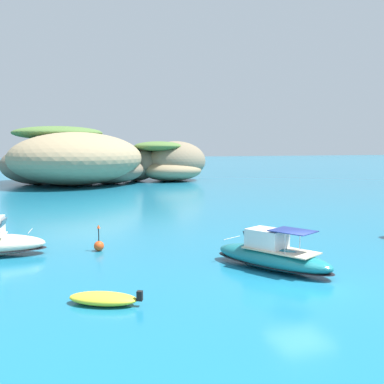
{
  "coord_description": "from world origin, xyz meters",
  "views": [
    {
      "loc": [
        -10.3,
        -16.42,
        5.88
      ],
      "look_at": [
        -0.87,
        12.01,
        2.78
      ],
      "focal_mm": 42.8,
      "sensor_mm": 36.0,
      "label": 1
    }
  ],
  "objects_px": {
    "motorboat_teal": "(272,256)",
    "islet_large": "(71,159)",
    "channel_buoy": "(99,245)",
    "islet_small": "(166,163)",
    "dinghy_tender": "(103,298)"
  },
  "relations": [
    {
      "from": "islet_large",
      "to": "channel_buoy",
      "type": "relative_size",
      "value": 19.19
    },
    {
      "from": "islet_small",
      "to": "islet_large",
      "type": "bearing_deg",
      "value": -172.76
    },
    {
      "from": "islet_small",
      "to": "dinghy_tender",
      "type": "relative_size",
      "value": 6.67
    },
    {
      "from": "islet_large",
      "to": "islet_small",
      "type": "distance_m",
      "value": 15.36
    },
    {
      "from": "motorboat_teal",
      "to": "islet_large",
      "type": "bearing_deg",
      "value": 96.42
    },
    {
      "from": "motorboat_teal",
      "to": "dinghy_tender",
      "type": "xyz_separation_m",
      "value": [
        -8.24,
        -2.41,
        -0.41
      ]
    },
    {
      "from": "islet_small",
      "to": "motorboat_teal",
      "type": "xyz_separation_m",
      "value": [
        -9.37,
        -53.9,
        -2.22
      ]
    },
    {
      "from": "dinghy_tender",
      "to": "channel_buoy",
      "type": "distance_m",
      "value": 8.76
    },
    {
      "from": "dinghy_tender",
      "to": "channel_buoy",
      "type": "relative_size",
      "value": 1.9
    },
    {
      "from": "channel_buoy",
      "to": "islet_large",
      "type": "bearing_deg",
      "value": 88.12
    },
    {
      "from": "islet_small",
      "to": "channel_buoy",
      "type": "relative_size",
      "value": 12.69
    },
    {
      "from": "dinghy_tender",
      "to": "channel_buoy",
      "type": "height_order",
      "value": "channel_buoy"
    },
    {
      "from": "islet_small",
      "to": "dinghy_tender",
      "type": "bearing_deg",
      "value": -107.37
    },
    {
      "from": "islet_small",
      "to": "dinghy_tender",
      "type": "xyz_separation_m",
      "value": [
        -17.61,
        -56.31,
        -2.64
      ]
    },
    {
      "from": "islet_large",
      "to": "motorboat_teal",
      "type": "bearing_deg",
      "value": -83.58
    }
  ]
}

